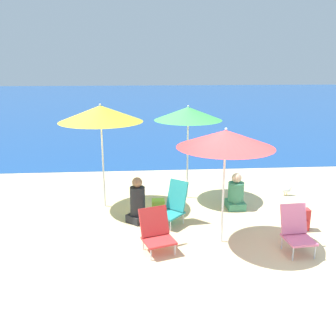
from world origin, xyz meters
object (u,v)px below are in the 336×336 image
(beach_umbrella_red, at_px, (226,139))
(beach_umbrella_yellow, at_px, (101,114))
(person_seated_near, at_px, (138,203))
(seagull, at_px, (286,190))
(beach_chair_red, at_px, (156,231))
(backpack_lime, at_px, (158,207))
(person_seated_far, at_px, (236,194))
(beach_chair_pink, at_px, (296,229))
(backpack_red, at_px, (301,220))
(beach_umbrella_green, at_px, (188,114))
(beach_chair_teal, at_px, (174,204))

(beach_umbrella_red, distance_m, beach_umbrella_yellow, 2.93)
(person_seated_near, bearing_deg, beach_umbrella_red, 10.17)
(seagull, bearing_deg, beach_chair_red, -142.97)
(backpack_lime, bearing_deg, beach_chair_red, -94.12)
(beach_umbrella_yellow, bearing_deg, seagull, 4.86)
(person_seated_far, distance_m, seagull, 1.61)
(beach_umbrella_red, xyz_separation_m, seagull, (2.08, 2.26, -1.75))
(backpack_lime, bearing_deg, beach_chair_pink, -38.39)
(person_seated_far, xyz_separation_m, backpack_lime, (-1.72, -0.19, -0.17))
(beach_chair_red, height_order, backpack_red, beach_chair_red)
(backpack_red, bearing_deg, beach_chair_pink, -119.91)
(beach_umbrella_green, xyz_separation_m, beach_chair_teal, (-0.45, -1.43, -1.60))
(seagull, bearing_deg, beach_chair_pink, -108.59)
(beach_umbrella_red, relative_size, beach_umbrella_green, 0.95)
(beach_umbrella_red, xyz_separation_m, person_seated_far, (0.65, 1.55, -1.57))
(seagull, bearing_deg, backpack_lime, -164.11)
(beach_umbrella_green, xyz_separation_m, beach_chair_red, (-0.85, -2.50, -1.65))
(seagull, bearing_deg, person_seated_far, -153.76)
(beach_chair_red, bearing_deg, seagull, 19.04)
(backpack_red, bearing_deg, beach_chair_teal, 168.11)
(beach_chair_teal, height_order, beach_chair_pink, beach_chair_teal)
(person_seated_near, distance_m, seagull, 3.81)
(beach_chair_teal, height_order, person_seated_near, person_seated_near)
(beach_chair_teal, bearing_deg, seagull, 66.65)
(beach_umbrella_yellow, xyz_separation_m, person_seated_near, (0.74, -0.90, -1.68))
(person_seated_near, bearing_deg, backpack_lime, 84.04)
(beach_umbrella_green, height_order, beach_chair_red, beach_umbrella_green)
(person_seated_far, distance_m, backpack_lime, 1.73)
(beach_umbrella_yellow, height_order, person_seated_near, beach_umbrella_yellow)
(beach_umbrella_green, distance_m, beach_chair_pink, 3.50)
(beach_umbrella_red, distance_m, seagull, 3.53)
(person_seated_near, height_order, backpack_red, person_seated_near)
(beach_chair_red, distance_m, seagull, 4.09)
(beach_umbrella_green, distance_m, beach_chair_teal, 2.19)
(beach_umbrella_red, bearing_deg, backpack_lime, 128.12)
(beach_umbrella_green, xyz_separation_m, person_seated_far, (0.98, -0.75, -1.68))
(beach_chair_red, distance_m, backpack_lime, 1.58)
(beach_chair_pink, xyz_separation_m, backpack_lime, (-2.25, 1.78, -0.24))
(backpack_red, bearing_deg, person_seated_far, 129.65)
(beach_umbrella_green, height_order, person_seated_far, beach_umbrella_green)
(beach_umbrella_yellow, xyz_separation_m, seagull, (4.32, 0.37, -1.93))
(beach_chair_pink, bearing_deg, beach_chair_teal, 142.21)
(beach_umbrella_yellow, distance_m, person_seated_near, 2.04)
(beach_umbrella_red, height_order, beach_chair_pink, beach_umbrella_red)
(beach_umbrella_yellow, bearing_deg, backpack_red, -21.55)
(beach_chair_red, bearing_deg, person_seated_near, 86.91)
(beach_umbrella_yellow, relative_size, person_seated_far, 2.85)
(beach_chair_teal, xyz_separation_m, seagull, (2.87, 1.39, -0.26))
(person_seated_near, xyz_separation_m, seagull, (3.58, 1.26, -0.25))
(beach_umbrella_yellow, bearing_deg, person_seated_far, -6.73)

